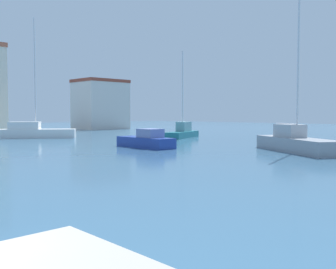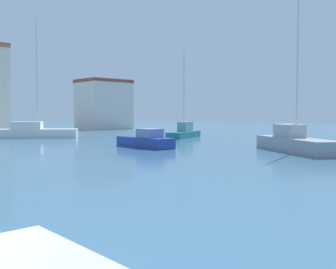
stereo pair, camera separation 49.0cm
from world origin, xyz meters
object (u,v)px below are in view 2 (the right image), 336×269
Objects in this scene: sailboat_grey_center_channel at (295,142)px; sailboat_white_near_pier at (36,131)px; sailboat_teal_distant_north at (184,132)px; motorboat_blue_far_left at (146,141)px.

sailboat_grey_center_channel is 26.80m from sailboat_white_near_pier.
sailboat_grey_center_channel is 1.25× the size of sailboat_teal_distant_north.
sailboat_teal_distant_north is at bearing 70.75° from sailboat_grey_center_channel.
sailboat_white_near_pier is at bearing 137.92° from sailboat_teal_distant_north.
motorboat_blue_far_left is 12.41m from sailboat_teal_distant_north.
sailboat_white_near_pier is 1.37× the size of sailboat_teal_distant_north.
sailboat_grey_center_channel is at bearing -109.25° from sailboat_teal_distant_north.
sailboat_teal_distant_north is (11.51, -10.39, -0.08)m from sailboat_white_near_pier.
sailboat_teal_distant_north is at bearing -42.08° from sailboat_white_near_pier.
motorboat_blue_far_left is at bearing -86.89° from sailboat_white_near_pier.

